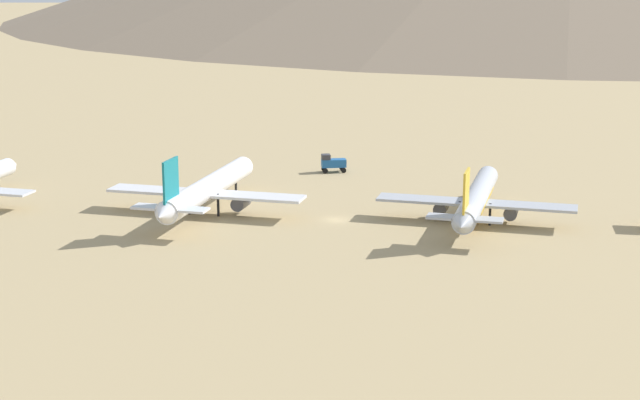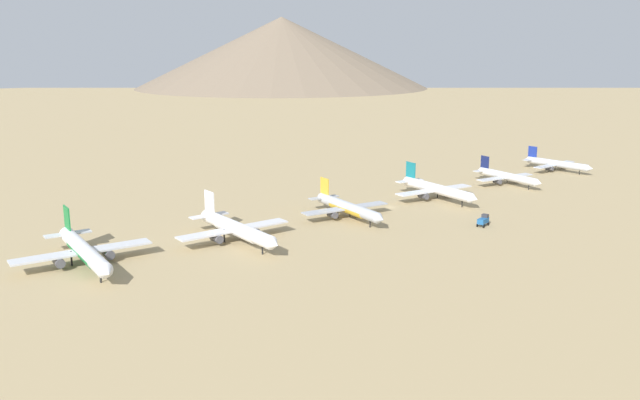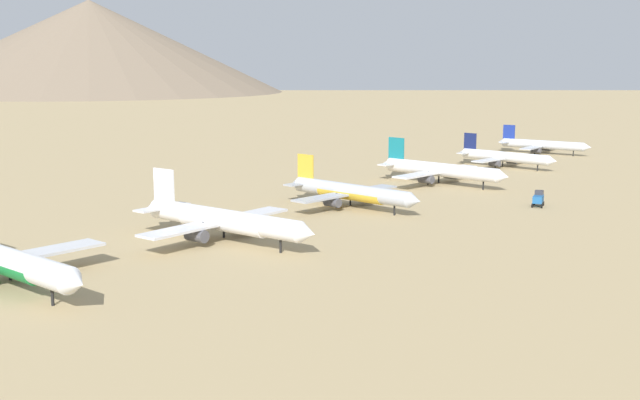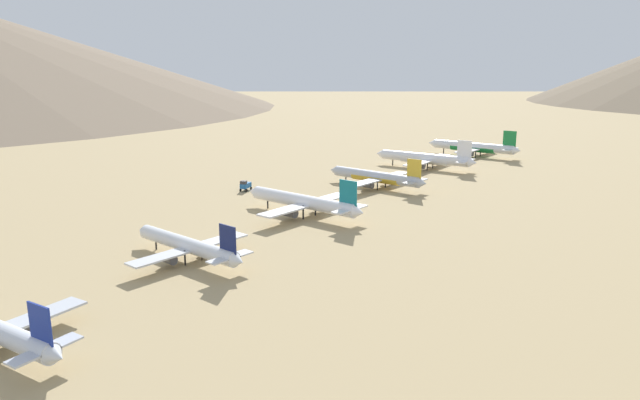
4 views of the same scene
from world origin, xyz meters
name	(u,v)px [view 3 (image 3 of 4)]	position (x,y,z in m)	size (l,w,h in m)	color
ground_plane	(391,194)	(0.00, 0.00, 0.00)	(1800.00, 1800.00, 0.00)	tan
parked_jet_1	(222,220)	(9.93, -70.59, 4.52)	(47.11, 38.29, 13.58)	white
parked_jet_2	(350,192)	(4.88, -23.76, 4.08)	(42.47, 34.45, 12.26)	#B2B7C1
parked_jet_3	(440,170)	(-0.06, 23.87, 4.36)	(44.84, 36.35, 12.95)	white
parked_jet_4	(504,157)	(-5.00, 71.13, 3.72)	(38.29, 31.07, 11.05)	silver
parked_jet_5	(542,145)	(-14.37, 117.59, 3.66)	(37.70, 30.73, 10.87)	silver
service_truck	(538,198)	(39.01, 9.61, 2.08)	(4.27, 5.68, 3.90)	#1E5999
desert_hill_1	(91,46)	(-694.36, 352.73, 52.21)	(439.38, 439.38, 104.41)	#7A6854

